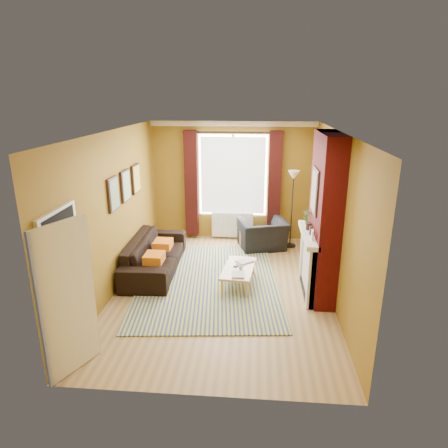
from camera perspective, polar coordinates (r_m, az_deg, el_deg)
The scene contains 12 objects.
ground at distance 7.38m, azimuth -0.17°, elevation -9.12°, with size 5.50×5.50×0.00m, color olive.
room_walls at distance 7.10m, azimuth 5.15°, elevation 1.73°, with size 3.82×5.54×2.83m.
striped_rug at distance 7.61m, azimuth -2.30°, elevation -8.18°, with size 2.91×3.80×0.02m.
sofa at distance 8.08m, azimuth -9.85°, elevation -4.30°, with size 2.30×0.90×0.67m, color black.
armchair at distance 9.12m, azimuth 5.54°, elevation -1.48°, with size 1.03×0.90×0.67m, color black.
coffee_table at distance 7.36m, azimuth 2.11°, elevation -6.49°, with size 0.65×1.12×0.36m.
wicker_stool at distance 9.22m, azimuth 3.18°, elevation -2.13°, with size 0.35×0.35×0.39m.
floor_lamp at distance 9.03m, azimuth 9.83°, elevation 5.18°, with size 0.34×0.34×1.78m.
book_a at distance 7.04m, azimuth 1.12°, elevation -7.20°, with size 0.22×0.29×0.03m, color #999999.
book_b at distance 7.67m, azimuth 2.48°, elevation -5.02°, with size 0.23×0.31×0.02m, color #999999.
mug at distance 7.24m, azimuth 2.41°, elevation -6.22°, with size 0.09×0.09×0.09m, color #999999.
tv_remote at distance 7.40m, azimuth 1.87°, elevation -5.90°, with size 0.13×0.17×0.02m.
Camera 1 is at (0.58, -6.54, 3.37)m, focal length 32.00 mm.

